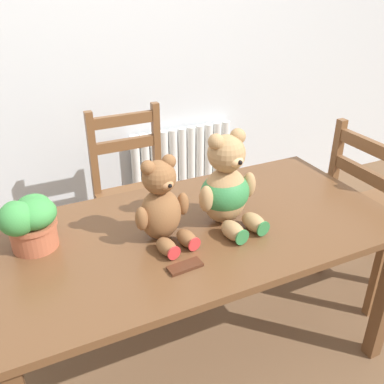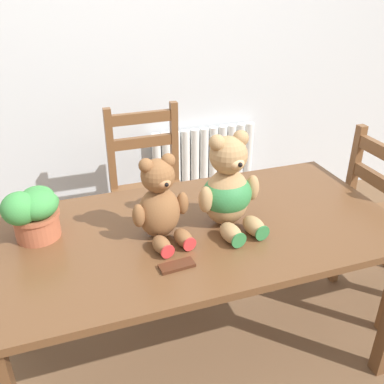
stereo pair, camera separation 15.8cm
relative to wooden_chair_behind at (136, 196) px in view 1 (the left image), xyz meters
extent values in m
cube|color=silver|center=(0.01, 0.54, 0.83)|extent=(8.00, 0.04, 2.60)
cylinder|color=white|center=(0.16, 0.47, -0.15)|extent=(0.06, 0.06, 0.64)
cylinder|color=white|center=(0.23, 0.47, -0.15)|extent=(0.06, 0.06, 0.64)
cylinder|color=white|center=(0.29, 0.47, -0.15)|extent=(0.06, 0.06, 0.64)
cylinder|color=white|center=(0.36, 0.47, -0.15)|extent=(0.06, 0.06, 0.64)
cylinder|color=white|center=(0.43, 0.47, -0.15)|extent=(0.06, 0.06, 0.64)
cylinder|color=white|center=(0.50, 0.47, -0.15)|extent=(0.06, 0.06, 0.64)
cylinder|color=white|center=(0.56, 0.47, -0.15)|extent=(0.06, 0.06, 0.64)
cylinder|color=white|center=(0.63, 0.47, -0.15)|extent=(0.06, 0.06, 0.64)
cylinder|color=white|center=(0.70, 0.47, -0.15)|extent=(0.06, 0.06, 0.64)
cylinder|color=white|center=(0.77, 0.47, -0.15)|extent=(0.06, 0.06, 0.64)
cylinder|color=white|center=(0.83, 0.47, -0.15)|extent=(0.06, 0.06, 0.64)
cube|color=white|center=(0.50, 0.47, -0.45)|extent=(0.74, 0.10, 0.04)
cube|color=brown|center=(0.01, -0.76, 0.21)|extent=(1.57, 0.80, 0.03)
cube|color=brown|center=(-0.72, -0.41, -0.14)|extent=(0.06, 0.06, 0.67)
cube|color=brown|center=(0.75, -0.41, -0.14)|extent=(0.06, 0.06, 0.67)
cube|color=brown|center=(0.00, -0.05, -0.01)|extent=(0.41, 0.39, 0.03)
cube|color=brown|center=(0.18, -0.22, -0.25)|extent=(0.04, 0.04, 0.44)
cube|color=brown|center=(-0.18, -0.22, -0.25)|extent=(0.04, 0.04, 0.44)
cube|color=brown|center=(0.18, 0.13, 0.00)|extent=(0.04, 0.04, 0.94)
cube|color=brown|center=(-0.18, 0.13, 0.00)|extent=(0.04, 0.04, 0.94)
cube|color=brown|center=(0.00, 0.13, 0.40)|extent=(0.33, 0.03, 0.06)
cube|color=brown|center=(0.00, 0.13, 0.26)|extent=(0.33, 0.03, 0.06)
cube|color=brown|center=(1.12, -0.71, -0.03)|extent=(0.43, 0.43, 0.03)
cube|color=brown|center=(1.32, -0.51, -0.26)|extent=(0.04, 0.04, 0.43)
cube|color=brown|center=(0.93, -0.51, -0.01)|extent=(0.04, 0.04, 0.93)
cube|color=brown|center=(0.93, -0.71, 0.39)|extent=(0.03, 0.35, 0.06)
cube|color=brown|center=(0.93, -0.71, 0.25)|extent=(0.03, 0.35, 0.06)
ellipsoid|color=brown|center=(-0.14, -0.76, 0.33)|extent=(0.18, 0.16, 0.20)
sphere|color=brown|center=(-0.14, -0.76, 0.48)|extent=(0.12, 0.12, 0.12)
sphere|color=brown|center=(-0.10, -0.75, 0.53)|extent=(0.05, 0.05, 0.05)
sphere|color=brown|center=(-0.19, -0.77, 0.53)|extent=(0.05, 0.05, 0.05)
ellipsoid|color=#B2794C|center=(-0.13, -0.80, 0.47)|extent=(0.06, 0.06, 0.04)
sphere|color=black|center=(-0.13, -0.83, 0.47)|extent=(0.02, 0.02, 0.02)
ellipsoid|color=brown|center=(-0.05, -0.76, 0.35)|extent=(0.05, 0.05, 0.09)
ellipsoid|color=brown|center=(-0.23, -0.79, 0.35)|extent=(0.05, 0.05, 0.09)
ellipsoid|color=brown|center=(-0.08, -0.85, 0.26)|extent=(0.08, 0.11, 0.06)
cylinder|color=red|center=(-0.07, -0.90, 0.26)|extent=(0.05, 0.02, 0.05)
ellipsoid|color=brown|center=(-0.17, -0.87, 0.26)|extent=(0.08, 0.11, 0.06)
cylinder|color=red|center=(-0.16, -0.91, 0.26)|extent=(0.05, 0.02, 0.05)
ellipsoid|color=tan|center=(0.13, -0.76, 0.34)|extent=(0.21, 0.18, 0.23)
sphere|color=tan|center=(0.13, -0.76, 0.52)|extent=(0.14, 0.14, 0.14)
sphere|color=tan|center=(0.18, -0.75, 0.58)|extent=(0.06, 0.06, 0.06)
sphere|color=tan|center=(0.08, -0.77, 0.58)|extent=(0.06, 0.06, 0.06)
ellipsoid|color=#E5B279|center=(0.13, -0.81, 0.51)|extent=(0.07, 0.06, 0.04)
sphere|color=black|center=(0.14, -0.84, 0.51)|extent=(0.02, 0.02, 0.02)
ellipsoid|color=tan|center=(0.23, -0.76, 0.37)|extent=(0.06, 0.06, 0.11)
ellipsoid|color=tan|center=(0.03, -0.79, 0.37)|extent=(0.06, 0.06, 0.11)
ellipsoid|color=tan|center=(0.19, -0.87, 0.26)|extent=(0.08, 0.12, 0.07)
cylinder|color=#337F42|center=(0.20, -0.92, 0.26)|extent=(0.06, 0.01, 0.06)
ellipsoid|color=tan|center=(0.09, -0.88, 0.26)|extent=(0.08, 0.12, 0.07)
cylinder|color=#337F42|center=(0.10, -0.94, 0.26)|extent=(0.06, 0.01, 0.06)
ellipsoid|color=#337F42|center=(0.13, -0.76, 0.36)|extent=(0.22, 0.20, 0.16)
cylinder|color=#B25B3D|center=(-0.58, -0.62, 0.28)|extent=(0.16, 0.16, 0.10)
cylinder|color=#B25B3D|center=(-0.58, -0.62, 0.33)|extent=(0.18, 0.18, 0.02)
ellipsoid|color=#3D8E42|center=(-0.54, -0.62, 0.37)|extent=(0.12, 0.11, 0.07)
ellipsoid|color=#3D8E42|center=(-0.56, -0.59, 0.38)|extent=(0.12, 0.11, 0.08)
ellipsoid|color=#3D8E42|center=(-0.62, -0.57, 0.36)|extent=(0.09, 0.08, 0.09)
ellipsoid|color=#3D8E42|center=(-0.62, -0.66, 0.38)|extent=(0.13, 0.12, 0.12)
ellipsoid|color=#3D8E42|center=(-0.56, -0.65, 0.38)|extent=(0.15, 0.15, 0.10)
cube|color=#472314|center=(-0.14, -0.97, 0.24)|extent=(0.12, 0.06, 0.01)
camera|label=1|loc=(-0.62, -2.02, 1.13)|focal=40.00mm
camera|label=2|loc=(-0.47, -2.08, 1.13)|focal=40.00mm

